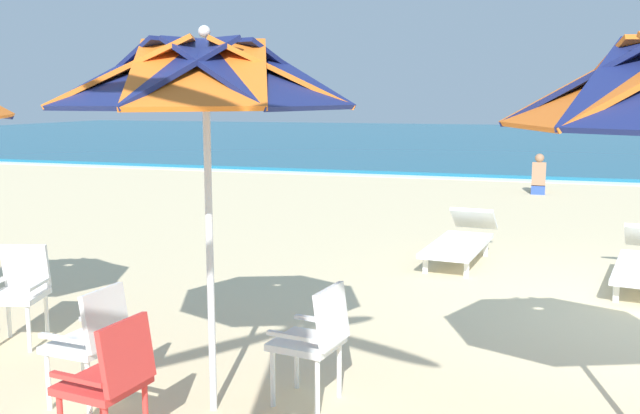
% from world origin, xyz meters
% --- Properties ---
extents(sea, '(80.00, 36.00, 0.10)m').
position_xyz_m(sea, '(0.00, 30.14, 0.05)').
color(sea, '#19607F').
rests_on(sea, ground).
extents(surf_foam, '(80.00, 0.70, 0.01)m').
position_xyz_m(surf_foam, '(0.00, 11.84, 0.01)').
color(surf_foam, white).
rests_on(surf_foam, ground).
extents(beach_umbrella_1, '(2.03, 2.03, 2.62)m').
position_xyz_m(beach_umbrella_1, '(-3.48, -2.99, 2.28)').
color(beach_umbrella_1, silver).
rests_on(beach_umbrella_1, ground).
extents(plastic_chair_1, '(0.53, 0.50, 0.87)m').
position_xyz_m(plastic_chair_1, '(-2.83, -2.69, 0.50)').
color(plastic_chair_1, white).
rests_on(plastic_chair_1, ground).
extents(plastic_chair_2, '(0.52, 0.49, 0.87)m').
position_xyz_m(plastic_chair_2, '(-3.78, -3.75, 0.50)').
color(plastic_chair_2, red).
rests_on(plastic_chair_2, ground).
extents(plastic_chair_3, '(0.50, 0.48, 0.87)m').
position_xyz_m(plastic_chair_3, '(-4.32, -3.19, 0.50)').
color(plastic_chair_3, white).
rests_on(plastic_chair_3, ground).
extents(plastic_chair_6, '(0.54, 0.56, 0.87)m').
position_xyz_m(plastic_chair_6, '(-5.72, -2.26, 0.50)').
color(plastic_chair_6, white).
rests_on(plastic_chair_6, ground).
extents(sun_lounger_2, '(0.84, 2.20, 0.62)m').
position_xyz_m(sun_lounger_2, '(-2.34, 2.12, 0.28)').
color(sun_lounger_2, white).
rests_on(sun_lounger_2, ground).
extents(beachgoer_seated, '(0.30, 0.93, 0.92)m').
position_xyz_m(beachgoer_seated, '(-1.41, 9.38, 0.29)').
color(beachgoer_seated, '#2D4CA5').
rests_on(beachgoer_seated, ground).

